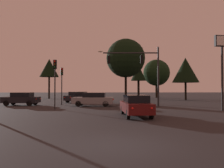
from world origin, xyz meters
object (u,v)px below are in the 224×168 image
traffic_signal_mast_arm (140,66)px  car_crossing_left (21,99)px  tree_left_far (138,73)px  store_sign_illuminated (222,55)px  tree_right_cluster (49,68)px  tree_center_horizon (126,58)px  traffic_light_corner_right (55,74)px  tree_behind_sign (185,70)px  car_crossing_right (93,99)px  traffic_light_corner_left (62,79)px  tree_lot_edge (156,73)px  car_nearside_lane (136,105)px  car_far_lane (78,97)px

traffic_signal_mast_arm → car_crossing_left: (-13.67, 2.03, -3.71)m
car_crossing_left → tree_left_far: tree_left_far is taller
store_sign_illuminated → tree_right_cluster: tree_right_cluster is taller
tree_center_horizon → tree_right_cluster: bearing=138.5°
traffic_light_corner_right → store_sign_illuminated: bearing=-8.9°
traffic_signal_mast_arm → tree_behind_sign: 16.93m
traffic_light_corner_right → car_crossing_right: (3.55, 3.41, -2.55)m
traffic_light_corner_left → tree_behind_sign: size_ratio=0.61×
traffic_signal_mast_arm → tree_center_horizon: (-0.89, 7.74, 1.83)m
traffic_signal_mast_arm → tree_center_horizon: bearing=96.6°
traffic_light_corner_right → tree_lot_edge: tree_lot_edge is taller
traffic_light_corner_left → traffic_light_corner_right: 5.34m
traffic_light_corner_right → car_nearside_lane: (7.00, -6.13, -2.55)m
traffic_light_corner_right → tree_left_far: 25.98m
car_crossing_right → tree_center_horizon: (4.33, 7.12, 5.54)m
tree_behind_sign → car_nearside_lane: bearing=-117.4°
tree_right_cluster → tree_lot_edge: size_ratio=0.95×
traffic_light_corner_right → car_nearside_lane: bearing=-41.2°
traffic_signal_mast_arm → car_crossing_left: traffic_signal_mast_arm is taller
car_far_lane → tree_center_horizon: bearing=3.0°
traffic_light_corner_right → traffic_signal_mast_arm: bearing=17.7°
tree_center_horizon → tree_behind_sign: bearing=28.7°
store_sign_illuminated → traffic_light_corner_left: bearing=153.6°
tree_behind_sign → store_sign_illuminated: bearing=-100.5°
car_crossing_left → tree_center_horizon: 15.05m
tree_left_far → traffic_light_corner_right: bearing=-116.6°
traffic_signal_mast_arm → store_sign_illuminated: bearing=-38.7°
traffic_light_corner_right → tree_behind_sign: 25.01m
car_nearside_lane → tree_lot_edge: size_ratio=0.57×
car_crossing_right → tree_right_cluster: size_ratio=0.60×
tree_left_far → tree_right_cluster: bearing=-178.8°
car_nearside_lane → car_crossing_right: size_ratio=1.00×
car_far_lane → tree_right_cluster: (-7.13, 12.63, 5.19)m
car_crossing_right → store_sign_illuminated: bearing=-26.3°
traffic_light_corner_right → tree_left_far: size_ratio=0.71×
car_far_lane → tree_right_cluster: tree_right_cluster is taller
traffic_light_corner_left → car_far_lane: size_ratio=1.04×
traffic_signal_mast_arm → car_crossing_left: 14.31m
tree_right_cluster → tree_left_far: bearing=1.2°
car_far_lane → tree_behind_sign: (17.58, 6.29, 4.34)m
store_sign_illuminated → tree_center_horizon: tree_center_horizon is taller
car_nearside_lane → tree_lot_edge: bearing=74.5°
traffic_signal_mast_arm → traffic_light_corner_left: bearing=164.4°
traffic_light_corner_right → tree_right_cluster: bearing=104.7°
store_sign_illuminated → tree_right_cluster: 32.97m
traffic_signal_mast_arm → tree_left_far: tree_left_far is taller
store_sign_illuminated → car_crossing_left: bearing=160.3°
store_sign_illuminated → tree_behind_sign: tree_behind_sign is taller
tree_behind_sign → tree_right_cluster: size_ratio=0.93×
traffic_signal_mast_arm → car_crossing_left: bearing=171.5°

